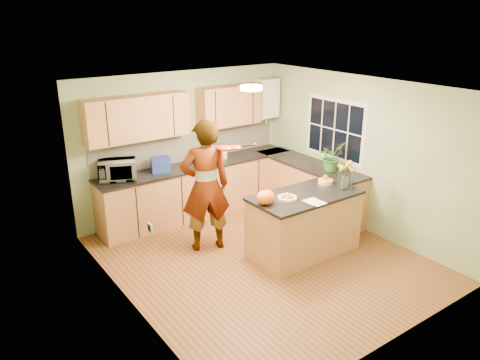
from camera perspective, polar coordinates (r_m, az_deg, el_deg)
floor at (r=6.97m, az=2.71°, el=-9.59°), size 4.50×4.50×0.00m
ceiling at (r=6.14m, az=3.10°, el=11.18°), size 4.00×4.50×0.02m
wall_back at (r=8.25m, az=-6.86°, el=4.43°), size 4.00×0.02×2.50m
wall_front at (r=5.03m, az=19.09°, el=-6.94°), size 4.00×0.02×2.50m
wall_left at (r=5.52m, az=-13.69°, el=-3.95°), size 0.02×4.50×2.50m
wall_right at (r=7.79m, az=14.54°, el=3.01°), size 0.02×4.50×2.50m
back_counter at (r=8.29m, az=-5.03°, el=-1.10°), size 3.64×0.62×0.94m
right_counter at (r=8.37m, az=8.34°, el=-1.01°), size 0.62×2.24×0.94m
splashback at (r=8.29m, az=-6.19°, el=4.19°), size 3.60×0.02×0.52m
upper_cabinets at (r=7.88m, az=-7.56°, el=8.17°), size 3.20×0.34×0.70m
boiler at (r=8.90m, az=3.24°, el=9.94°), size 0.40×0.30×0.86m
window_right at (r=8.09m, az=11.46°, el=6.07°), size 0.01×1.30×1.05m
light_switch at (r=4.99m, az=-10.93°, el=-5.70°), size 0.02×0.09×0.09m
ceiling_lamp at (r=6.38m, az=1.38°, el=11.18°), size 0.30×0.30×0.07m
peninsula_island at (r=7.00m, az=7.81°, el=-5.29°), size 1.64×0.84×0.94m
fruit_dish at (r=6.58m, az=5.78°, el=-2.07°), size 0.27×0.27×0.10m
orange_bowl at (r=7.26m, az=10.37°, el=-0.03°), size 0.22×0.22×0.13m
flower_vase at (r=7.00m, az=12.71°, el=1.37°), size 0.26×0.26×0.49m
orange_bag at (r=6.38m, az=3.14°, el=-2.11°), size 0.34×0.31×0.20m
papers at (r=6.55m, az=9.15°, el=-2.65°), size 0.20×0.27×0.01m
violinist at (r=6.89m, az=-4.23°, el=-0.76°), size 0.85×0.69×2.01m
violin at (r=6.62m, az=-1.89°, el=3.93°), size 0.63×0.55×0.16m
microwave at (r=7.53m, az=-14.71°, el=1.19°), size 0.67×0.57×0.31m
blue_box at (r=7.77m, az=-9.65°, el=1.87°), size 0.36×0.30×0.24m
kettle at (r=8.11m, az=-5.09°, el=2.94°), size 0.18×0.18×0.33m
jar_cream at (r=8.36m, az=-2.75°, el=3.20°), size 0.14×0.14×0.18m
jar_white at (r=8.38m, az=-1.93°, el=3.16°), size 0.10×0.10×0.16m
potted_plant at (r=7.83m, az=11.05°, el=2.81°), size 0.50×0.46×0.48m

